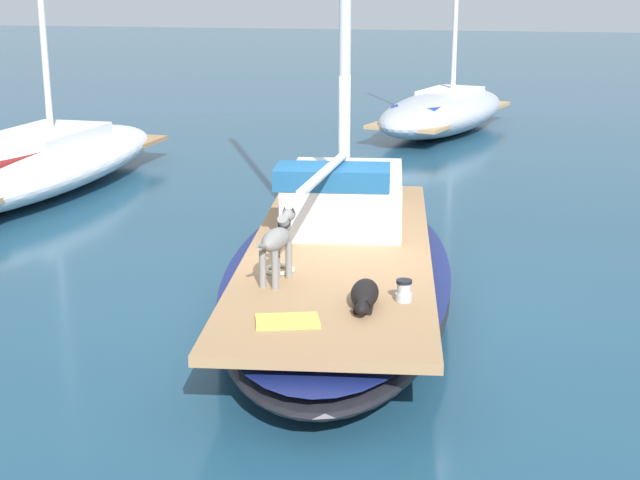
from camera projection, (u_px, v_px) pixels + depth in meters
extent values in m
plane|color=navy|center=(339.00, 302.00, 10.86)|extent=(120.00, 120.00, 0.00)
ellipsoid|color=black|center=(339.00, 279.00, 10.79)|extent=(3.50, 7.48, 0.56)
ellipsoid|color=navy|center=(339.00, 264.00, 10.74)|extent=(3.51, 7.52, 0.08)
cube|color=#A37A51|center=(339.00, 251.00, 10.70)|extent=(2.97, 6.85, 0.10)
cylinder|color=silver|center=(325.00, 172.00, 10.27)|extent=(0.10, 2.20, 0.10)
cube|color=silver|center=(345.00, 197.00, 11.76)|extent=(1.70, 2.38, 0.60)
cube|color=navy|center=(333.00, 177.00, 10.92)|extent=(1.42, 0.88, 0.24)
ellipsoid|color=black|center=(365.00, 293.00, 8.76)|extent=(0.32, 0.62, 0.22)
ellipsoid|color=black|center=(362.00, 308.00, 8.41)|extent=(0.15, 0.21, 0.13)
cone|color=black|center=(367.00, 302.00, 8.39)|extent=(0.05, 0.05, 0.05)
cone|color=black|center=(357.00, 302.00, 8.40)|extent=(0.05, 0.05, 0.05)
cylinder|color=black|center=(370.00, 309.00, 8.57)|extent=(0.08, 0.18, 0.06)
cylinder|color=black|center=(357.00, 309.00, 8.59)|extent=(0.08, 0.18, 0.06)
cylinder|color=black|center=(367.00, 288.00, 9.16)|extent=(0.06, 0.18, 0.04)
ellipsoid|color=gray|center=(276.00, 240.00, 9.31)|extent=(0.28, 0.54, 0.22)
cylinder|color=gray|center=(277.00, 259.00, 9.56)|extent=(0.07, 0.07, 0.38)
cylinder|color=gray|center=(289.00, 260.00, 9.52)|extent=(0.07, 0.07, 0.38)
cylinder|color=gray|center=(263.00, 269.00, 9.23)|extent=(0.07, 0.07, 0.38)
cylinder|color=gray|center=(275.00, 270.00, 9.19)|extent=(0.07, 0.07, 0.38)
cylinder|color=gray|center=(284.00, 223.00, 9.49)|extent=(0.13, 0.20, 0.19)
ellipsoid|color=gray|center=(289.00, 215.00, 9.58)|extent=(0.16, 0.23, 0.13)
cone|color=#2A2929|center=(285.00, 209.00, 9.58)|extent=(0.05, 0.05, 0.06)
cone|color=#2A2929|center=(293.00, 210.00, 9.55)|extent=(0.05, 0.05, 0.06)
torus|color=black|center=(284.00, 223.00, 9.49)|extent=(0.15, 0.13, 0.10)
cylinder|color=gray|center=(261.00, 246.00, 8.97)|extent=(0.07, 0.23, 0.12)
cylinder|color=#B7B7BC|center=(404.00, 297.00, 8.87)|extent=(0.16, 0.16, 0.08)
cylinder|color=#B7B7BC|center=(404.00, 288.00, 8.85)|extent=(0.13, 0.13, 0.10)
cylinder|color=black|center=(404.00, 281.00, 8.83)|extent=(0.15, 0.15, 0.03)
torus|color=beige|center=(280.00, 270.00, 9.77)|extent=(0.32, 0.32, 0.04)
cube|color=#D8D14C|center=(287.00, 321.00, 8.32)|extent=(0.64, 0.52, 0.03)
ellipsoid|color=#B2B7C1|center=(443.00, 112.00, 22.67)|extent=(3.59, 6.50, 1.01)
cube|color=tan|center=(443.00, 114.00, 22.68)|extent=(3.03, 5.80, 0.08)
cube|color=silver|center=(450.00, 100.00, 23.00)|extent=(1.58, 2.08, 0.52)
cube|color=navy|center=(427.00, 110.00, 21.70)|extent=(1.48, 2.06, 0.36)
ellipsoid|color=white|center=(29.00, 166.00, 16.31)|extent=(2.90, 8.01, 0.92)
cube|color=#A37A51|center=(29.00, 167.00, 16.31)|extent=(2.35, 7.20, 0.08)
cube|color=silver|center=(46.00, 144.00, 16.78)|extent=(1.52, 2.43, 0.52)
cylinder|color=silver|center=(42.00, 15.00, 16.37)|extent=(0.12, 0.12, 5.09)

